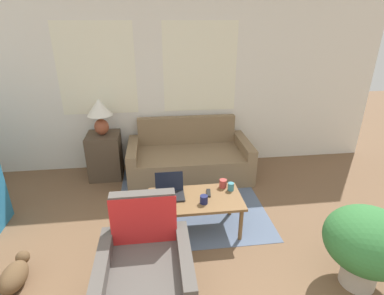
{
  "coord_description": "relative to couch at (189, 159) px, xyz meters",
  "views": [
    {
      "loc": [
        -0.03,
        -1.06,
        2.22
      ],
      "look_at": [
        0.4,
        2.32,
        0.75
      ],
      "focal_mm": 28.0,
      "sensor_mm": 36.0,
      "label": 1
    }
  ],
  "objects": [
    {
      "name": "cat_black",
      "position": [
        -1.79,
        -1.89,
        -0.14
      ],
      "size": [
        0.22,
        0.63,
        0.21
      ],
      "rotation": [
        0.0,
        0.0,
        1.54
      ],
      "color": "brown",
      "rests_on": "ground_plane"
    },
    {
      "name": "cup_white",
      "position": [
        0.27,
        -1.13,
        0.21
      ],
      "size": [
        0.09,
        0.09,
        0.09
      ],
      "color": "#B23D38",
      "rests_on": "coffee_table"
    },
    {
      "name": "potted_plant",
      "position": [
        1.27,
        -2.26,
        0.21
      ],
      "size": [
        0.73,
        0.73,
        0.76
      ],
      "color": "#BCB2A3",
      "rests_on": "ground_plane"
    },
    {
      "name": "armchair",
      "position": [
        -0.61,
        -2.2,
        0.02
      ],
      "size": [
        0.74,
        0.76,
        0.9
      ],
      "color": "#514C47",
      "rests_on": "ground_plane"
    },
    {
      "name": "side_table",
      "position": [
        -1.25,
        0.12,
        0.08
      ],
      "size": [
        0.47,
        0.47,
        0.67
      ],
      "color": "#4C3D2D",
      "rests_on": "ground_plane"
    },
    {
      "name": "table_lamp",
      "position": [
        -1.25,
        0.12,
        0.76
      ],
      "size": [
        0.35,
        0.35,
        0.53
      ],
      "color": "brown",
      "rests_on": "side_table"
    },
    {
      "name": "cup_yellow",
      "position": [
        -0.01,
        -1.43,
        0.21
      ],
      "size": [
        0.08,
        0.08,
        0.09
      ],
      "color": "#191E4C",
      "rests_on": "coffee_table"
    },
    {
      "name": "cup_navy",
      "position": [
        0.34,
        -1.21,
        0.21
      ],
      "size": [
        0.07,
        0.07,
        0.09
      ],
      "color": "teal",
      "rests_on": "coffee_table"
    },
    {
      "name": "laptop",
      "position": [
        -0.36,
        -1.22,
        0.22
      ],
      "size": [
        0.31,
        0.28,
        0.23
      ],
      "color": "black",
      "rests_on": "coffee_table"
    },
    {
      "name": "couch",
      "position": [
        0.0,
        0.0,
        0.0
      ],
      "size": [
        1.79,
        0.88,
        0.83
      ],
      "color": "#846B4C",
      "rests_on": "ground_plane"
    },
    {
      "name": "rug",
      "position": [
        -0.08,
        -0.7,
        -0.25
      ],
      "size": [
        1.84,
        1.94,
        0.01
      ],
      "color": "slate",
      "rests_on": "ground_plane"
    },
    {
      "name": "tv_remote",
      "position": [
        0.07,
        -1.25,
        0.18
      ],
      "size": [
        0.06,
        0.15,
        0.02
      ],
      "color": "black",
      "rests_on": "coffee_table"
    },
    {
      "name": "coffee_table",
      "position": [
        -0.08,
        -1.32,
        0.12
      ],
      "size": [
        1.02,
        0.56,
        0.42
      ],
      "color": "brown",
      "rests_on": "ground_plane"
    },
    {
      "name": "wall_back",
      "position": [
        -0.44,
        0.46,
        1.05
      ],
      "size": [
        7.0,
        0.06,
        2.6
      ],
      "color": "white",
      "rests_on": "ground_plane"
    }
  ]
}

